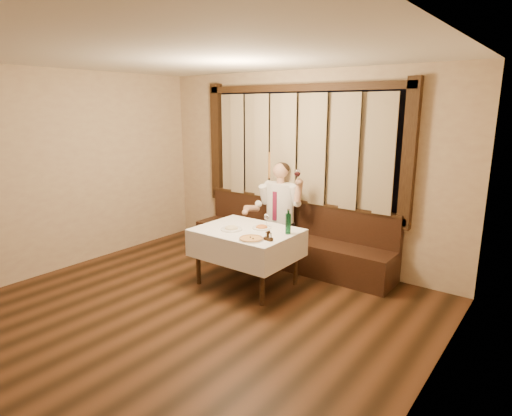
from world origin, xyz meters
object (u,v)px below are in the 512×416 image
Objects in this scene: green_bottle at (288,223)px; pizza at (251,239)px; dining_table at (247,237)px; pasta_red at (262,226)px; cruet_caddy at (268,237)px; seated_man at (278,206)px; pasta_cream at (231,227)px; banquette at (289,242)px.

pizza is at bearing -114.95° from green_bottle.
pasta_red is at bearing 49.75° from dining_table.
seated_man reaches higher than cruet_caddy.
pasta_cream is 2.41× the size of cruet_caddy.
green_bottle is at bearing 88.36° from cruet_caddy.
pasta_cream is at bearing -97.11° from banquette.
dining_table is 4.02× the size of green_bottle.
seated_man is at bearing 110.62° from pizza.
green_bottle reaches higher than pasta_cream.
dining_table is 0.85× the size of seated_man.
banquette is 0.58m from seated_man.
seated_man is (-0.28, 0.78, 0.07)m from pasta_red.
pasta_red is (-0.18, 0.46, 0.02)m from pizza.
dining_table is 0.55m from cruet_caddy.
green_bottle is 0.38m from cruet_caddy.
pasta_cream reaches higher than pizza.
dining_table is 0.46m from pizza.
pasta_red is 0.17× the size of seated_man.
dining_table is 10.95× the size of cruet_caddy.
cruet_caddy is at bearing 30.00° from pizza.
seated_man reaches higher than pasta_cream.
cruet_caddy is at bearing -6.90° from pasta_cream.
banquette is at bearing 30.60° from seated_man.
pizza is at bearing -68.30° from pasta_red.
banquette is at bearing 90.00° from dining_table.
dining_table is 0.60m from green_bottle.
pasta_red is at bearing -70.04° from seated_man.
cruet_caddy is 0.08× the size of seated_man.
banquette is 1.45m from pizza.
green_bottle is (0.22, 0.47, 0.12)m from pizza.
banquette is 2.14× the size of seated_man.
dining_table is at bearing -90.00° from banquette.
seated_man reaches higher than banquette.
cruet_caddy is at bearing -68.33° from banquette.
green_bottle is 2.72× the size of cruet_caddy.
pizza is 1.33m from seated_man.
pizza is 2.59× the size of cruet_caddy.
green_bottle is at bearing 0.37° from pasta_red.
seated_man is (-0.47, 1.24, 0.09)m from pizza.
pasta_red is at bearing 46.18° from pasta_cream.
pasta_red is at bearing 111.70° from pizza.
banquette is 1.17m from green_bottle.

